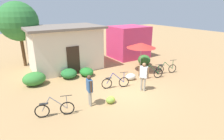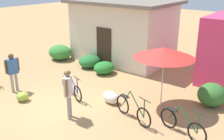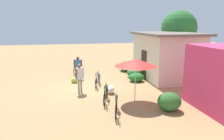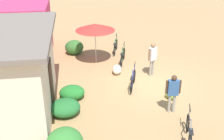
# 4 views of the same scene
# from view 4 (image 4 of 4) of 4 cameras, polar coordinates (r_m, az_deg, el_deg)

# --- Properties ---
(ground_plane) EXTENTS (60.00, 60.00, 0.00)m
(ground_plane) POSITION_cam_4_polar(r_m,az_deg,el_deg) (13.03, 7.17, -2.73)
(ground_plane) COLOR #A68051
(building_low) EXTENTS (5.39, 3.79, 3.21)m
(building_low) POSITION_cam_4_polar(r_m,az_deg,el_deg) (10.89, -21.33, -0.65)
(building_low) COLOR beige
(building_low) RESTS_ON ground
(shop_pink) EXTENTS (3.20, 2.80, 2.86)m
(shop_pink) POSITION_cam_4_polar(r_m,az_deg,el_deg) (16.59, -17.49, 7.80)
(shop_pink) COLOR #CE3563
(shop_pink) RESTS_ON ground
(hedge_bush_front_right) EXTENTS (1.05, 1.16, 0.62)m
(hedge_bush_front_right) POSITION_cam_4_polar(r_m,az_deg,el_deg) (10.71, -9.65, -7.64)
(hedge_bush_front_right) COLOR #256B2F
(hedge_bush_front_right) RESTS_ON ground
(hedge_bush_mid) EXTENTS (0.93, 1.05, 0.57)m
(hedge_bush_mid) POSITION_cam_4_polar(r_m,az_deg,el_deg) (11.71, -8.23, -4.60)
(hedge_bush_mid) COLOR #247429
(hedge_bush_mid) RESTS_ON ground
(hedge_bush_by_door) EXTENTS (0.97, 1.06, 0.83)m
(hedge_bush_by_door) POSITION_cam_4_polar(r_m,az_deg,el_deg) (16.28, -7.74, 4.66)
(hedge_bush_by_door) COLOR #316A2B
(hedge_bush_by_door) RESTS_ON ground
(market_umbrella) EXTENTS (2.06, 2.06, 2.16)m
(market_umbrella) POSITION_cam_4_polar(r_m,az_deg,el_deg) (14.50, -3.48, 8.80)
(market_umbrella) COLOR beige
(market_umbrella) RESTS_ON ground
(bicycle_leftmost) EXTENTS (1.61, 0.58, 0.96)m
(bicycle_leftmost) POSITION_cam_4_polar(r_m,az_deg,el_deg) (9.67, 15.52, -12.03)
(bicycle_leftmost) COLOR black
(bicycle_leftmost) RESTS_ON ground
(bicycle_near_pile) EXTENTS (1.58, 0.59, 0.96)m
(bicycle_near_pile) POSITION_cam_4_polar(r_m,az_deg,el_deg) (12.46, 4.33, -2.14)
(bicycle_near_pile) COLOR black
(bicycle_near_pile) RESTS_ON ground
(bicycle_center_loaded) EXTENTS (1.64, 0.55, 0.97)m
(bicycle_center_loaded) POSITION_cam_4_polar(r_m,az_deg,el_deg) (14.96, 2.22, 2.77)
(bicycle_center_loaded) COLOR black
(bicycle_center_loaded) RESTS_ON ground
(bicycle_by_shop) EXTENTS (1.61, 0.49, 0.97)m
(bicycle_by_shop) POSITION_cam_4_polar(r_m,az_deg,el_deg) (16.41, 0.74, 4.82)
(bicycle_by_shop) COLOR black
(bicycle_by_shop) RESTS_ON ground
(banana_pile_on_ground) EXTENTS (0.53, 0.49, 0.35)m
(banana_pile_on_ground) POSITION_cam_4_polar(r_m,az_deg,el_deg) (11.92, 12.01, -4.99)
(banana_pile_on_ground) COLOR #98B138
(banana_pile_on_ground) RESTS_ON ground
(produce_sack) EXTENTS (0.77, 0.56, 0.44)m
(produce_sack) POSITION_cam_4_polar(r_m,az_deg,el_deg) (13.77, 1.01, 0.10)
(produce_sack) COLOR silver
(produce_sack) RESTS_ON ground
(person_vendor) EXTENTS (0.25, 0.58, 1.58)m
(person_vendor) POSITION_cam_4_polar(r_m,az_deg,el_deg) (10.64, 12.41, -4.06)
(person_vendor) COLOR gray
(person_vendor) RESTS_ON ground
(person_bystander) EXTENTS (0.39, 0.49, 1.67)m
(person_bystander) POSITION_cam_4_polar(r_m,az_deg,el_deg) (13.42, 8.32, 2.89)
(person_bystander) COLOR gray
(person_bystander) RESTS_ON ground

